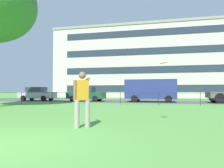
{
  "coord_description": "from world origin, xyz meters",
  "views": [
    {
      "loc": [
        3.16,
        -3.74,
        1.12
      ],
      "look_at": [
        0.54,
        7.69,
        1.5
      ],
      "focal_mm": 33.96,
      "sensor_mm": 36.0,
      "label": 1
    }
  ],
  "objects": [
    {
      "name": "person_thrower",
      "position": [
        0.83,
        2.33,
        0.92
      ],
      "size": [
        0.46,
        0.87,
        1.7
      ],
      "color": "gray",
      "rests_on": "ground"
    },
    {
      "name": "ground_plane",
      "position": [
        0.0,
        0.0,
        0.0
      ],
      "size": [
        300.0,
        300.0,
        0.0
      ],
      "primitive_type": "plane",
      "color": "#569942"
    },
    {
      "name": "car_silver_left",
      "position": [
        -10.49,
        17.8,
        0.78
      ],
      "size": [
        4.02,
        1.85,
        1.54
      ],
      "color": "#B7BABF",
      "rests_on": "ground"
    },
    {
      "name": "car_dark_green_far_right",
      "position": [
        -4.68,
        17.9,
        0.78
      ],
      "size": [
        4.01,
        1.83,
        1.54
      ],
      "color": "#194C2D",
      "rests_on": "ground"
    },
    {
      "name": "apartment_building_background",
      "position": [
        1.66,
        38.39,
        6.22
      ],
      "size": [
        34.62,
        15.79,
        12.43
      ],
      "color": "beige",
      "rests_on": "ground"
    },
    {
      "name": "park_fence",
      "position": [
        -0.0,
        13.05,
        0.66
      ],
      "size": [
        30.26,
        0.04,
        1.0
      ],
      "color": "#232328",
      "rests_on": "ground"
    },
    {
      "name": "panel_van_center",
      "position": [
        2.24,
        17.76,
        1.27
      ],
      "size": [
        5.06,
        2.22,
        2.24
      ],
      "color": "navy",
      "rests_on": "ground"
    },
    {
      "name": "frisbee",
      "position": [
        3.28,
        3.8,
        2.09
      ],
      "size": [
        0.37,
        0.37,
        0.09
      ],
      "color": "red"
    },
    {
      "name": "street_strip",
      "position": [
        0.0,
        18.56,
        0.0
      ],
      "size": [
        80.0,
        6.34,
        0.01
      ],
      "primitive_type": "cube",
      "color": "#4C4C51",
      "rests_on": "ground"
    }
  ]
}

